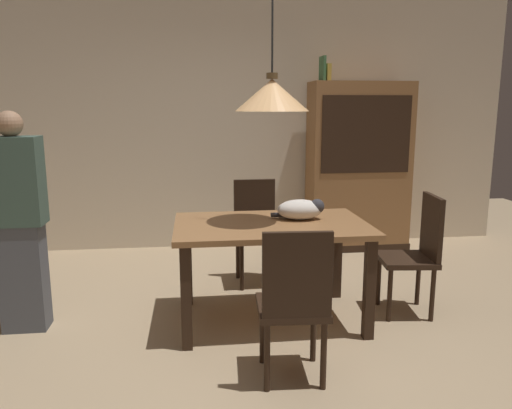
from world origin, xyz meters
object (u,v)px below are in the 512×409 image
Objects in this scene: pendant_lamp at (272,95)px; book_green_slim at (322,69)px; cat_sleeping at (301,209)px; dining_table at (271,236)px; chair_far_back at (256,227)px; chair_right_side at (417,249)px; chair_near_front at (294,299)px; hutch_bookcase at (358,170)px; person_standing at (19,223)px; book_yellow_short at (327,73)px.

book_green_slim is at bearing 65.68° from pendant_lamp.
dining_table is at bearing -159.32° from cat_sleeping.
book_green_slim is (0.83, 0.96, 1.47)m from chair_far_back.
chair_far_back is 1.44m from chair_right_side.
chair_near_front reaches higher than dining_table.
dining_table is at bearing -124.58° from hutch_bookcase.
chair_right_side is at bearing -6.45° from cat_sleeping.
book_green_slim is at bearing 99.07° from chair_right_side.
hutch_bookcase is at bearing 64.91° from chair_near_front.
dining_table is 0.89m from chair_near_front.
cat_sleeping is at bearing -108.65° from book_green_slim.
dining_table is 5.38× the size of book_green_slim.
chair_near_front is 1.00× the size of chair_right_side.
person_standing is at bearing 178.35° from chair_right_side.
book_yellow_short is 0.13× the size of person_standing.
person_standing reaches higher than chair_far_back.
chair_near_front is 0.50× the size of hutch_bookcase.
pendant_lamp reaches higher than person_standing.
person_standing is at bearing -146.39° from book_yellow_short.
dining_table is 1.08× the size of pendant_lamp.
chair_far_back reaches higher than cat_sleeping.
person_standing is (-3.04, -1.77, -0.11)m from hutch_bookcase.
chair_near_front is at bearing -115.09° from hutch_bookcase.
pendant_lamp is at bearing -115.63° from book_yellow_short.
pendant_lamp is (0.00, 0.88, 1.15)m from chair_near_front.
cat_sleeping is 0.25× the size of person_standing.
dining_table is 0.76× the size of hutch_bookcase.
person_standing is at bearing -155.62° from chair_far_back.
pendant_lamp is 2.05m from book_green_slim.
pendant_lamp is 5.00× the size of book_green_slim.
book_yellow_short is at bearing 179.78° from hutch_bookcase.
book_green_slim is at bearing 65.68° from dining_table.
book_yellow_short is (0.88, 1.84, 1.29)m from dining_table.
hutch_bookcase is at bearing 37.14° from chair_far_back.
hutch_bookcase is 7.12× the size of book_green_slim.
chair_far_back is 1.94m from book_green_slim.
pendant_lamp reaches higher than dining_table.
book_green_slim is at bearing 34.13° from person_standing.
chair_far_back is (0.00, 1.76, 0.00)m from chair_near_front.
book_yellow_short is (0.64, 1.75, 1.11)m from cat_sleeping.
pendant_lamp reaches higher than chair_near_front.
book_green_slim is at bearing 180.00° from book_yellow_short.
dining_table is at bearing -89.89° from chair_far_back.
pendant_lamp is (-1.13, 0.01, 1.15)m from chair_right_side.
book_yellow_short reaches higher than person_standing.
hutch_bookcase reaches higher than chair_far_back.
book_yellow_short reaches higher than chair_far_back.
chair_near_front is (-0.00, -0.88, -0.14)m from dining_table.
person_standing is at bearing 177.59° from pendant_lamp.
chair_right_side is 4.65× the size of book_yellow_short.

